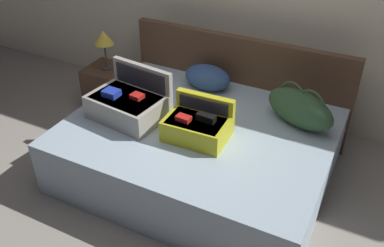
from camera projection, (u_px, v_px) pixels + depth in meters
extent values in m
plane|color=gray|center=(176.00, 202.00, 3.35)|extent=(12.00, 12.00, 0.00)
cube|color=#99ADBC|center=(199.00, 150.00, 3.51)|extent=(2.09, 1.63, 0.49)
cube|color=#4C3323|center=(238.00, 83.00, 4.01)|extent=(2.13, 0.08, 0.94)
cube|color=gray|center=(127.00, 107.00, 3.42)|extent=(0.64, 0.46, 0.20)
cube|color=#28282D|center=(126.00, 104.00, 3.41)|extent=(0.56, 0.41, 0.14)
cube|color=#1E33A5|center=(111.00, 93.00, 3.37)|extent=(0.13, 0.11, 0.06)
cube|color=#B21E19|center=(137.00, 96.00, 3.35)|extent=(0.11, 0.10, 0.04)
cube|color=gray|center=(143.00, 86.00, 3.52)|extent=(0.60, 0.12, 0.39)
cube|color=#28282D|center=(141.00, 88.00, 3.50)|extent=(0.50, 0.07, 0.33)
cube|color=gold|center=(196.00, 130.00, 3.18)|extent=(0.48, 0.31, 0.17)
cube|color=#28282D|center=(196.00, 127.00, 3.17)|extent=(0.43, 0.27, 0.12)
cube|color=#B21E19|center=(184.00, 119.00, 3.12)|extent=(0.12, 0.08, 0.04)
cube|color=black|center=(206.00, 118.00, 3.12)|extent=(0.15, 0.07, 0.06)
cube|color=gold|center=(205.00, 111.00, 3.28)|extent=(0.48, 0.07, 0.30)
cube|color=#28282D|center=(203.00, 114.00, 3.25)|extent=(0.40, 0.02, 0.25)
ellipsoid|color=#2D4C2D|center=(300.00, 109.00, 3.31)|extent=(0.64, 0.44, 0.30)
torus|color=#2D4C2D|center=(292.00, 96.00, 3.32)|extent=(0.23, 0.10, 0.24)
torus|color=#2D4C2D|center=(311.00, 104.00, 3.21)|extent=(0.23, 0.10, 0.24)
ellipsoid|color=navy|center=(208.00, 77.00, 3.85)|extent=(0.48, 0.36, 0.21)
cube|color=#4C3323|center=(110.00, 88.00, 4.43)|extent=(0.44, 0.40, 0.46)
cylinder|color=#3F3833|center=(107.00, 67.00, 4.30)|extent=(0.12, 0.12, 0.02)
cylinder|color=#4C443D|center=(106.00, 56.00, 4.22)|extent=(0.02, 0.02, 0.25)
cone|color=gold|center=(103.00, 37.00, 4.11)|extent=(0.20, 0.20, 0.14)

